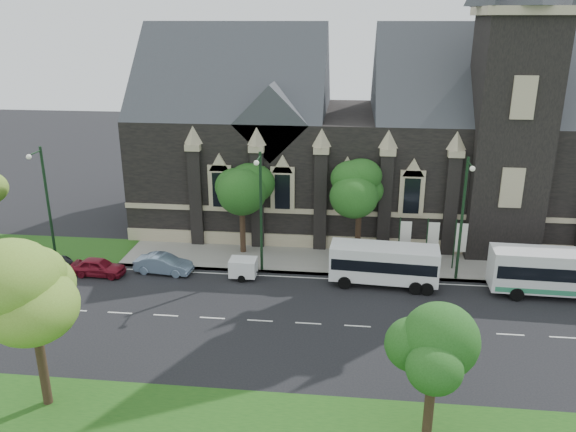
# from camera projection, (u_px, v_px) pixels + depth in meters

# --- Properties ---
(ground) EXTENTS (160.00, 160.00, 0.00)m
(ground) POSITION_uv_depth(u_px,v_px,m) (308.00, 323.00, 35.01)
(ground) COLOR black
(ground) RESTS_ON ground
(sidewalk) EXTENTS (80.00, 5.00, 0.15)m
(sidewalk) POSITION_uv_depth(u_px,v_px,m) (318.00, 261.00, 43.91)
(sidewalk) COLOR gray
(sidewalk) RESTS_ON ground
(museum) EXTENTS (40.00, 17.70, 29.90)m
(museum) POSITION_uv_depth(u_px,v_px,m) (385.00, 135.00, 49.44)
(museum) COLOR black
(museum) RESTS_ON ground
(tree_park_near) EXTENTS (4.42, 4.42, 8.56)m
(tree_park_near) POSITION_uv_depth(u_px,v_px,m) (36.00, 281.00, 25.89)
(tree_park_near) COLOR black
(tree_park_near) RESTS_ON ground
(tree_park_east) EXTENTS (3.40, 3.40, 6.28)m
(tree_park_east) POSITION_uv_depth(u_px,v_px,m) (438.00, 346.00, 24.10)
(tree_park_east) COLOR black
(tree_park_east) RESTS_ON ground
(tree_walk_right) EXTENTS (4.08, 4.08, 7.80)m
(tree_walk_right) POSITION_uv_depth(u_px,v_px,m) (363.00, 186.00, 42.83)
(tree_walk_right) COLOR black
(tree_walk_right) RESTS_ON ground
(tree_walk_left) EXTENTS (3.91, 3.91, 7.64)m
(tree_walk_left) POSITION_uv_depth(u_px,v_px,m) (244.00, 183.00, 43.79)
(tree_walk_left) COLOR black
(tree_walk_left) RESTS_ON ground
(street_lamp_near) EXTENTS (0.36, 1.88, 9.00)m
(street_lamp_near) POSITION_uv_depth(u_px,v_px,m) (463.00, 213.00, 38.96)
(street_lamp_near) COLOR black
(street_lamp_near) RESTS_ON ground
(street_lamp_mid) EXTENTS (0.36, 1.88, 9.00)m
(street_lamp_mid) POSITION_uv_depth(u_px,v_px,m) (260.00, 206.00, 40.41)
(street_lamp_mid) COLOR black
(street_lamp_mid) RESTS_ON ground
(street_lamp_far) EXTENTS (0.36, 1.88, 9.00)m
(street_lamp_far) POSITION_uv_depth(u_px,v_px,m) (46.00, 199.00, 42.07)
(street_lamp_far) COLOR black
(street_lamp_far) RESTS_ON ground
(banner_flag_left) EXTENTS (0.90, 0.10, 4.00)m
(banner_flag_left) POSITION_uv_depth(u_px,v_px,m) (403.00, 238.00, 42.03)
(banner_flag_left) COLOR black
(banner_flag_left) RESTS_ON ground
(banner_flag_center) EXTENTS (0.90, 0.10, 4.00)m
(banner_flag_center) POSITION_uv_depth(u_px,v_px,m) (431.00, 239.00, 41.82)
(banner_flag_center) COLOR black
(banner_flag_center) RESTS_ON ground
(banner_flag_right) EXTENTS (0.90, 0.10, 4.00)m
(banner_flag_right) POSITION_uv_depth(u_px,v_px,m) (459.00, 240.00, 41.61)
(banner_flag_right) COLOR black
(banner_flag_right) RESTS_ON ground
(tour_coach) EXTENTS (11.00, 2.86, 3.19)m
(tour_coach) POSITION_uv_depth(u_px,v_px,m) (576.00, 273.00, 37.80)
(tour_coach) COLOR silver
(tour_coach) RESTS_ON ground
(shuttle_bus) EXTENTS (7.54, 3.04, 2.85)m
(shuttle_bus) POSITION_uv_depth(u_px,v_px,m) (384.00, 263.00, 39.62)
(shuttle_bus) COLOR white
(shuttle_bus) RESTS_ON ground
(box_trailer) EXTENTS (2.76, 1.62, 1.47)m
(box_trailer) POSITION_uv_depth(u_px,v_px,m) (243.00, 267.00, 40.86)
(box_trailer) COLOR white
(box_trailer) RESTS_ON ground
(sedan) EXTENTS (4.34, 1.88, 1.39)m
(sedan) POSITION_uv_depth(u_px,v_px,m) (163.00, 264.00, 41.76)
(sedan) COLOR #768EAB
(sedan) RESTS_ON ground
(car_far_red) EXTENTS (3.95, 1.76, 1.32)m
(car_far_red) POSITION_uv_depth(u_px,v_px,m) (99.00, 267.00, 41.37)
(car_far_red) COLOR maroon
(car_far_red) RESTS_ON ground
(car_far_black) EXTENTS (4.50, 2.28, 1.22)m
(car_far_black) POSITION_uv_depth(u_px,v_px,m) (42.00, 261.00, 42.43)
(car_far_black) COLOR black
(car_far_black) RESTS_ON ground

